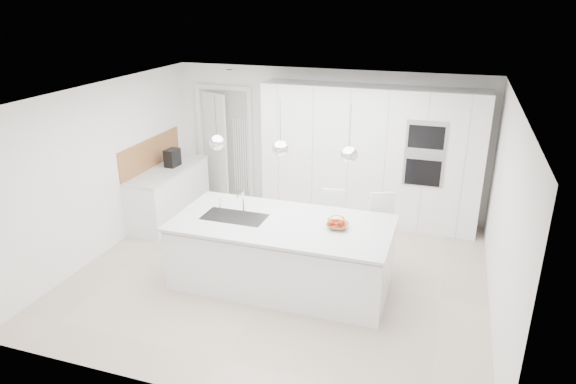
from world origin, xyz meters
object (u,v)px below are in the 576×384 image
(bar_stool_right, at_px, (379,234))
(espresso_machine, at_px, (172,158))
(island_base, at_px, (281,256))
(fruit_bowl, at_px, (337,226))
(bar_stool_left, at_px, (330,226))

(bar_stool_right, bearing_deg, espresso_machine, 143.85)
(island_base, height_order, fruit_bowl, fruit_bowl)
(fruit_bowl, xyz_separation_m, espresso_machine, (-3.25, 1.59, 0.12))
(fruit_bowl, xyz_separation_m, bar_stool_left, (-0.28, 0.84, -0.42))
(island_base, relative_size, espresso_machine, 9.38)
(fruit_bowl, bearing_deg, espresso_machine, 154.04)
(fruit_bowl, bearing_deg, island_base, -173.86)
(espresso_machine, distance_m, bar_stool_left, 3.11)
(island_base, bearing_deg, fruit_bowl, 6.14)
(bar_stool_left, bearing_deg, island_base, -123.47)
(island_base, xyz_separation_m, fruit_bowl, (0.72, 0.08, 0.50))
(island_base, relative_size, fruit_bowl, 10.18)
(island_base, bearing_deg, bar_stool_right, 34.60)
(espresso_machine, xyz_separation_m, bar_stool_left, (2.97, -0.75, -0.53))
(island_base, height_order, bar_stool_right, bar_stool_right)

